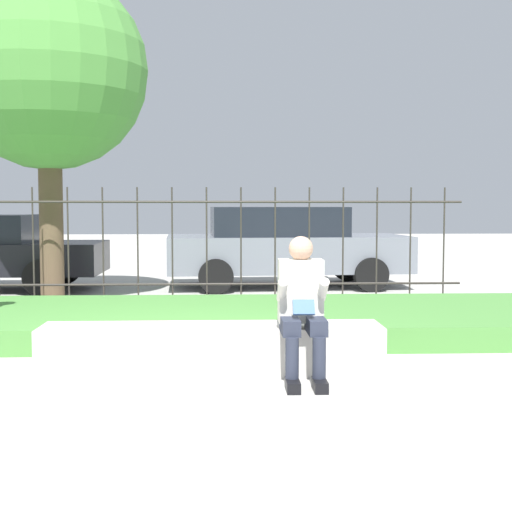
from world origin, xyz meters
name	(u,v)px	position (x,y,z in m)	size (l,w,h in m)	color
ground_plane	(168,373)	(0.00, 0.00, 0.00)	(60.00, 60.00, 0.00)	#B2AFA8
stone_bench	(212,351)	(0.40, 0.00, 0.19)	(3.02, 0.54, 0.43)	beige
person_seated_reader	(302,303)	(1.17, -0.30, 0.66)	(0.42, 0.73, 1.22)	black
grass_berm	(182,320)	(0.00, 2.07, 0.13)	(9.89, 2.74, 0.26)	#4C893D
iron_fence	(190,246)	(0.00, 3.96, 0.91)	(7.89, 0.03, 1.75)	#332D28
car_parked_center	(284,245)	(1.58, 6.60, 0.76)	(4.40, 2.16, 1.45)	slate
tree_behind_fence	(48,72)	(-2.10, 4.56, 3.46)	(2.95, 2.95, 4.96)	brown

